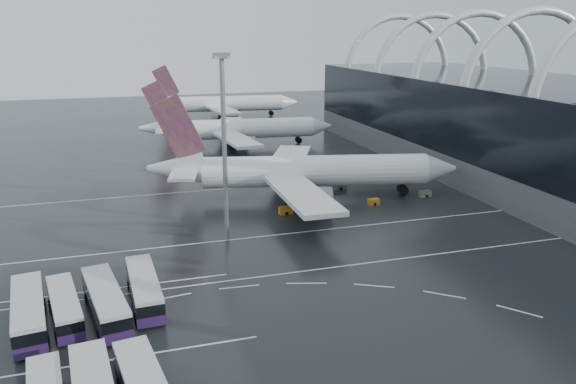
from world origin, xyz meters
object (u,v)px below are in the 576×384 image
object	(u,v)px
airliner_gate_c	(223,104)
bus_row_near_a	(29,312)
gse_cart_belly_d	(425,194)
bus_row_near_b	(65,306)
gse_cart_belly_a	(374,202)
floodlight_mast	(224,126)
bus_row_near_c	(105,301)
bus_row_near_d	(144,288)
gse_cart_belly_c	(286,210)
airliner_main	(300,172)
gse_cart_belly_b	(340,186)
gse_cart_belly_e	(307,188)

from	to	relation	value
airliner_gate_c	bus_row_near_a	distance (m)	148.20
airliner_gate_c	gse_cart_belly_d	bearing A→B (deg)	-74.08
bus_row_near_b	bus_row_near_a	bearing A→B (deg)	91.22
bus_row_near_b	gse_cart_belly_a	world-z (taller)	bus_row_near_b
floodlight_mast	gse_cart_belly_a	xyz separation A→B (m)	(28.65, 9.54, -16.66)
bus_row_near_b	gse_cart_belly_d	world-z (taller)	bus_row_near_b
bus_row_near_c	bus_row_near_d	world-z (taller)	bus_row_near_c
bus_row_near_c	gse_cart_belly_c	xyz separation A→B (m)	(29.19, 28.49, -1.24)
airliner_main	bus_row_near_b	size ratio (longest dim) A/B	4.66
airliner_main	bus_row_near_c	size ratio (longest dim) A/B	4.06
gse_cart_belly_b	gse_cart_belly_d	xyz separation A→B (m)	(13.44, -9.53, -0.09)
airliner_main	bus_row_near_a	world-z (taller)	airliner_main
gse_cart_belly_c	gse_cart_belly_e	distance (m)	14.40
airliner_main	gse_cart_belly_c	world-z (taller)	airliner_main
bus_row_near_c	gse_cart_belly_b	bearing A→B (deg)	-57.34
bus_row_near_c	gse_cart_belly_d	xyz separation A→B (m)	(57.35, 30.60, -1.28)
bus_row_near_c	gse_cart_belly_c	bearing A→B (deg)	-55.48
airliner_gate_c	gse_cart_belly_e	world-z (taller)	airliner_gate_c
bus_row_near_a	gse_cart_belly_e	xyz separation A→B (m)	(44.82, 40.67, -1.24)
bus_row_near_b	gse_cart_belly_e	size ratio (longest dim) A/B	5.22
bus_row_near_c	airliner_gate_c	bearing A→B (deg)	-25.51
bus_row_near_c	gse_cart_belly_e	distance (m)	54.96
airliner_main	gse_cart_belly_a	world-z (taller)	airliner_main
bus_row_near_d	gse_cart_belly_d	world-z (taller)	bus_row_near_d
floodlight_mast	gse_cart_belly_d	xyz separation A→B (m)	(40.12, 11.28, -16.60)
bus_row_near_a	gse_cart_belly_c	size ratio (longest dim) A/B	6.19
bus_row_near_a	bus_row_near_b	bearing A→B (deg)	-86.99
bus_row_near_b	gse_cart_belly_c	bearing A→B (deg)	-59.73
airliner_gate_c	bus_row_near_b	size ratio (longest dim) A/B	4.25
airliner_gate_c	gse_cart_belly_e	distance (m)	99.88
bus_row_near_d	gse_cart_belly_c	world-z (taller)	bus_row_near_d
bus_row_near_a	gse_cart_belly_c	bearing A→B (deg)	-60.04
bus_row_near_d	gse_cart_belly_b	xyz separation A→B (m)	(39.69, 37.95, -1.12)
bus_row_near_a	gse_cart_belly_e	world-z (taller)	bus_row_near_a
bus_row_near_c	gse_cart_belly_d	world-z (taller)	bus_row_near_c
floodlight_mast	gse_cart_belly_b	distance (m)	37.65
gse_cart_belly_e	floodlight_mast	bearing A→B (deg)	-133.13
gse_cart_belly_e	gse_cart_belly_d	bearing A→B (deg)	-26.11
airliner_main	bus_row_near_a	size ratio (longest dim) A/B	4.05
airliner_gate_c	gse_cart_belly_e	bearing A→B (deg)	-84.71
airliner_main	bus_row_near_b	xyz separation A→B (m)	(-38.77, -36.62, -3.27)
airliner_main	bus_row_near_a	bearing A→B (deg)	-126.03
gse_cart_belly_e	airliner_main	bearing A→B (deg)	-127.30
bus_row_near_b	gse_cart_belly_e	world-z (taller)	bus_row_near_b
bus_row_near_b	bus_row_near_d	xyz separation A→B (m)	(8.46, 1.66, 0.17)
bus_row_near_d	gse_cart_belly_a	xyz separation A→B (m)	(41.67, 26.68, -1.27)
bus_row_near_c	gse_cart_belly_c	size ratio (longest dim) A/B	6.17
bus_row_near_b	bus_row_near_c	distance (m)	4.29
airliner_main	floodlight_mast	world-z (taller)	floodlight_mast
gse_cart_belly_d	airliner_gate_c	bearing A→B (deg)	99.22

